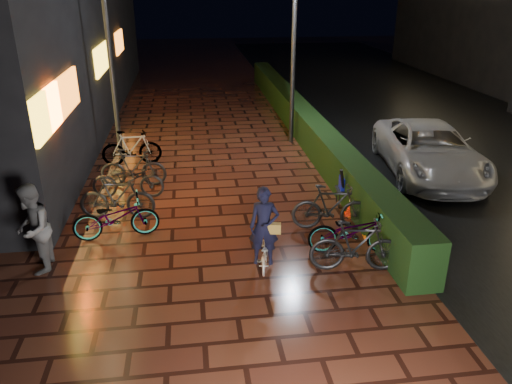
{
  "coord_description": "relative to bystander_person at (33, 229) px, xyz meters",
  "views": [
    {
      "loc": [
        -0.6,
        -8.84,
        5.06
      ],
      "look_at": [
        0.65,
        0.36,
        1.1
      ],
      "focal_mm": 35.0,
      "sensor_mm": 36.0,
      "label": 1
    }
  ],
  "objects": [
    {
      "name": "cart_assembly",
      "position": [
        6.63,
        2.09,
        -0.33
      ],
      "size": [
        0.62,
        0.57,
        1.03
      ],
      "color": "black",
      "rests_on": "ground"
    },
    {
      "name": "traffic_barrier",
      "position": [
        6.65,
        0.93,
        -0.55
      ],
      "size": [
        0.45,
        1.55,
        0.62
      ],
      "color": "orange",
      "rests_on": "ground"
    },
    {
      "name": "van",
      "position": [
        9.51,
        3.86,
        -0.17
      ],
      "size": [
        2.99,
        5.24,
        1.38
      ],
      "primitive_type": "imported",
      "rotation": [
        0.0,
        0.0,
        -0.15
      ],
      "color": "#9E9EA2",
      "rests_on": "ground"
    },
    {
      "name": "lamp_post_sf",
      "position": [
        0.76,
        6.65,
        2.11
      ],
      "size": [
        0.51,
        0.23,
        5.4
      ],
      "color": "black",
      "rests_on": "ground"
    },
    {
      "name": "ground",
      "position": [
        3.56,
        0.25,
        -0.86
      ],
      "size": [
        80.0,
        80.0,
        0.0
      ],
      "primitive_type": "plane",
      "color": "#381911",
      "rests_on": "ground"
    },
    {
      "name": "lamp_post_hedge",
      "position": [
        6.31,
        7.34,
        2.11
      ],
      "size": [
        0.52,
        0.16,
        5.4
      ],
      "color": "black",
      "rests_on": "ground"
    },
    {
      "name": "parked_bikes_hedge",
      "position": [
        5.94,
        -0.02,
        -0.36
      ],
      "size": [
        1.97,
        2.45,
        1.04
      ],
      "color": "black",
      "rests_on": "ground"
    },
    {
      "name": "parked_bikes_storefront",
      "position": [
        1.3,
        3.18,
        -0.37
      ],
      "size": [
        1.95,
        5.32,
        1.04
      ],
      "color": "black",
      "rests_on": "ground"
    },
    {
      "name": "asphalt_road",
      "position": [
        12.56,
        5.25,
        -0.86
      ],
      "size": [
        11.0,
        60.0,
        0.01
      ],
      "primitive_type": "cube",
      "color": "black",
      "rests_on": "ground"
    },
    {
      "name": "bystander_person",
      "position": [
        0.0,
        0.0,
        0.0
      ],
      "size": [
        0.7,
        0.87,
        1.72
      ],
      "primitive_type": "imported",
      "rotation": [
        0.0,
        0.0,
        -1.52
      ],
      "color": "#5A5A5D",
      "rests_on": "ground"
    },
    {
      "name": "cyclist",
      "position": [
        4.22,
        -0.43,
        -0.26
      ],
      "size": [
        0.62,
        1.19,
        1.63
      ],
      "color": "silver",
      "rests_on": "ground"
    },
    {
      "name": "hedge",
      "position": [
        6.86,
        8.25,
        -0.36
      ],
      "size": [
        0.7,
        20.0,
        1.0
      ],
      "primitive_type": "cube",
      "color": "black",
      "rests_on": "ground"
    }
  ]
}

